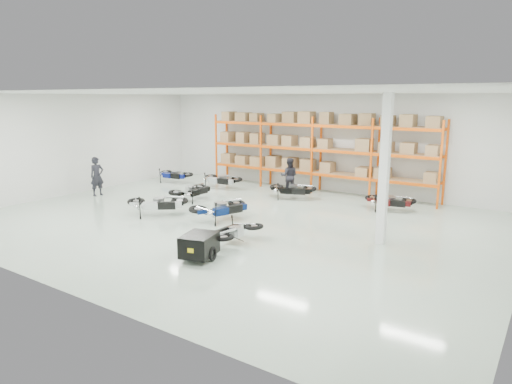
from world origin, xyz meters
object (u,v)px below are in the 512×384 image
Objects in this scene: moto_back_c at (292,187)px; person_left at (97,176)px; moto_black_far_left at (192,188)px; person_back at (289,176)px; moto_back_b at (220,177)px; moto_back_d at (390,198)px; moto_back_a at (174,172)px; trailer at (199,245)px; moto_blue_centre at (221,205)px; moto_touring_right at (234,228)px; moto_silver_left at (157,200)px.

person_left is (-7.62, -4.27, 0.33)m from moto_back_c.
moto_black_far_left is 4.50m from person_back.
moto_back_d is (8.29, 0.13, -0.05)m from moto_back_b.
person_back reaches higher than moto_back_c.
person_back is at bearing -78.97° from moto_back_b.
moto_back_b is 1.10× the size of moto_back_d.
moto_back_b is at bearing -75.31° from moto_black_far_left.
moto_back_d is (11.25, 0.28, -0.03)m from moto_back_a.
moto_back_b reaches higher than trailer.
moto_black_far_left reaches higher than trailer.
moto_blue_centre is 1.14× the size of moto_touring_right.
moto_black_far_left is at bearing -167.44° from moto_back_b.
person_back reaches higher than moto_black_far_left.
person_back is at bearing -126.47° from moto_black_far_left.
moto_back_d is (2.54, 6.69, -0.00)m from moto_touring_right.
moto_touring_right is (2.00, -1.88, -0.07)m from moto_blue_centre.
moto_black_far_left is at bearing 100.00° from moto_back_d.
moto_blue_centre is at bearing 105.10° from trailer.
moto_touring_right is 0.95× the size of moto_back_a.
moto_back_a is (-3.66, 2.67, -0.01)m from moto_black_far_left.
moto_silver_left is 4.98m from person_left.
moto_silver_left is at bearing 45.51° from person_back.
moto_blue_centre is at bearing -142.70° from moto_back_b.
moto_black_far_left is at bearing 27.28° from person_back.
trailer is at bearing -102.65° from person_left.
person_left is (-4.86, 1.04, 0.28)m from moto_silver_left.
moto_back_a is (-8.71, 6.41, 0.03)m from moto_touring_right.
moto_silver_left reaches higher than moto_back_d.
moto_back_b is at bearing 79.64° from moto_back_d.
moto_black_far_left is 1.09× the size of person_back.
person_back reaches higher than moto_touring_right.
moto_touring_right reaches higher than trailer.
moto_blue_centre is 1.07× the size of moto_black_far_left.
person_left is (-4.27, -1.56, 0.32)m from moto_black_far_left.
person_left is (-11.86, -4.51, 0.36)m from moto_back_d.
moto_silver_left is at bearing 117.18° from moto_back_d.
moto_back_b is at bearing 110.42° from trailer.
trailer is at bearing 134.10° from moto_black_far_left.
trailer is 9.98m from moto_back_b.
person_back is (-0.34, 5.44, 0.24)m from moto_blue_centre.
person_back is (6.98, 5.13, -0.05)m from person_left.
moto_back_c is at bearing -73.16° from moto_blue_centre.
moto_silver_left is 6.53m from person_back.
moto_blue_centre is 6.61m from moto_back_d.
moto_touring_right is 0.97× the size of trailer.
moto_black_far_left is 1.01× the size of moto_back_c.
moto_back_a is 2.96m from moto_back_b.
moto_blue_centre is at bearing -111.45° from moto_silver_left.
moto_black_far_left is 4.54m from moto_back_a.
moto_back_d is at bearing -90.54° from moto_back_b.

